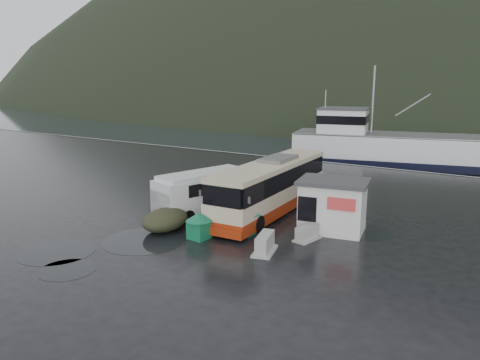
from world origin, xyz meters
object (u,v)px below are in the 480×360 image
Objects in this scene: white_van at (204,214)px; jersey_barrier_b at (307,240)px; waste_bin_left at (199,238)px; ticket_kiosk at (331,231)px; jersey_barrier_a at (265,252)px; fishing_trawler at (399,152)px; coach_bus at (271,212)px; waste_bin_right at (246,233)px; dome_tent at (166,230)px.

white_van is 4.06× the size of jersey_barrier_b.
ticket_kiosk is at bearing 42.55° from waste_bin_left.
fishing_trawler is at bearing 93.88° from jersey_barrier_a.
coach_bus is 4.04m from waste_bin_right.
coach_bus reaches higher than waste_bin_right.
jersey_barrier_a is at bearing -99.21° from fishing_trawler.
waste_bin_right reaches higher than jersey_barrier_b.
ticket_kiosk is 4.69m from jersey_barrier_a.
ticket_kiosk is 28.10m from fishing_trawler.
white_van is 4.04× the size of waste_bin_right.
fishing_trawler reaches higher than jersey_barrier_a.
jersey_barrier_a is (2.85, -5.76, 0.00)m from coach_bus.
coach_bus is at bearing 52.56° from white_van.
ticket_kiosk is 0.13× the size of fishing_trawler.
waste_bin_left is (2.34, -3.53, 0.00)m from white_van.
dome_tent is (0.10, -3.44, 0.00)m from white_van.
ticket_kiosk reaches higher than jersey_barrier_b.
dome_tent is 0.11× the size of fishing_trawler.
waste_bin_right is at bearing 139.48° from jersey_barrier_a.
coach_bus reaches higher than jersey_barrier_a.
coach_bus reaches higher than jersey_barrier_b.
jersey_barrier_a is (3.60, 0.10, 0.00)m from waste_bin_left.
waste_bin_right is at bearing -153.16° from ticket_kiosk.
waste_bin_right is 4.15m from dome_tent.
waste_bin_left is 2.24m from dome_tent.
ticket_kiosk is (4.98, 4.58, 0.00)m from waste_bin_left.
waste_bin_left is at bearing -100.28° from coach_bus.
waste_bin_right is at bearing 25.68° from dome_tent.
ticket_kiosk is at bearing 23.62° from white_van.
dome_tent is at bearing -109.51° from fishing_trawler.
dome_tent reaches higher than jersey_barrier_b.
ticket_kiosk is (4.24, -1.28, 0.00)m from coach_bus.
jersey_barrier_b is 30.01m from fishing_trawler.
waste_bin_right is at bearing -102.91° from fishing_trawler.
waste_bin_left reaches higher than jersey_barrier_b.
waste_bin_left is 0.46× the size of dome_tent.
white_van reaches higher than jersey_barrier_a.
fishing_trawler is at bearing 90.18° from waste_bin_right.
coach_bus is at bearing 100.79° from waste_bin_right.
fishing_trawler is at bearing 87.53° from waste_bin_left.
jersey_barrier_a is 0.07× the size of fishing_trawler.
white_van is at bearing 123.56° from waste_bin_left.
coach_bus is 5.91m from waste_bin_left.
waste_bin_left is 5.21m from jersey_barrier_b.
coach_bus is 7.65× the size of jersey_barrier_b.
ticket_kiosk is 1.99× the size of jersey_barrier_a.
coach_bus is 0.44× the size of fishing_trawler.
ticket_kiosk is at bearing 37.60° from waste_bin_right.
waste_bin_right reaches higher than dome_tent.
fishing_trawler reaches higher than waste_bin_right.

